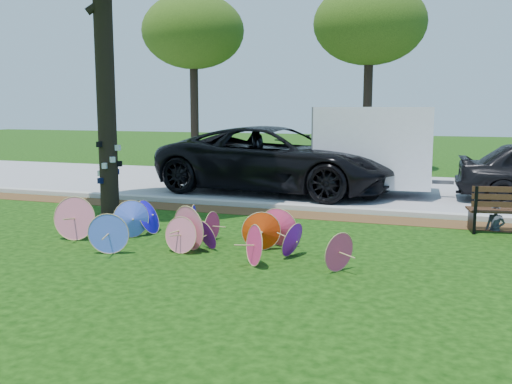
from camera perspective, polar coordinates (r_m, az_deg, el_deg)
ground at (r=9.96m, az=-6.53°, el=-6.61°), size 90.00×90.00×0.00m
mulch_strip at (r=14.05m, az=1.40°, el=-2.08°), size 90.00×1.00×0.01m
curb at (r=14.69m, az=2.23°, el=-1.40°), size 90.00×0.30×0.12m
street at (r=18.67m, az=5.92°, el=0.52°), size 90.00×8.00×0.01m
parasol_pile at (r=10.65m, az=-6.78°, el=-3.58°), size 5.97×2.25×0.88m
black_van at (r=17.30m, az=2.09°, el=3.24°), size 7.45×3.93×2.00m
cargo_trailer at (r=17.10m, az=11.69°, el=4.50°), size 3.38×2.26×2.88m
person_left at (r=12.95m, az=22.91°, el=-1.27°), size 0.45×0.37×1.07m
bg_trees at (r=23.28m, az=14.85°, el=16.09°), size 23.66×4.68×7.40m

